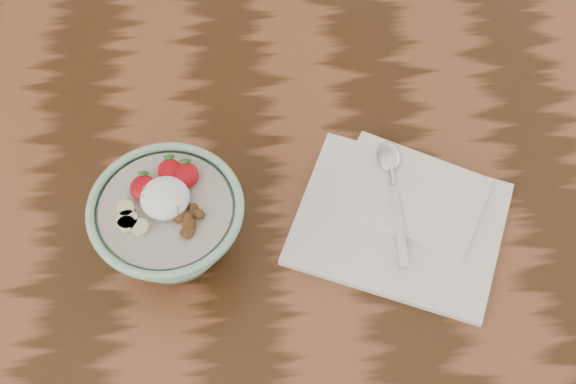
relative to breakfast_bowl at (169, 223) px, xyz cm
name	(u,v)px	position (x,y,z in cm)	size (l,w,h in cm)	color
table	(240,249)	(8.01, 3.99, -15.65)	(160.00, 90.00, 75.00)	#381F0E
breakfast_bowl	(169,223)	(0.00, 0.00, 0.00)	(18.58, 18.58, 12.74)	#8BBA97
napkin	(401,217)	(29.37, 1.72, -5.68)	(32.12, 29.55, 1.59)	white
spoon	(391,173)	(28.74, 7.74, -4.34)	(3.27, 18.85, 0.99)	silver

